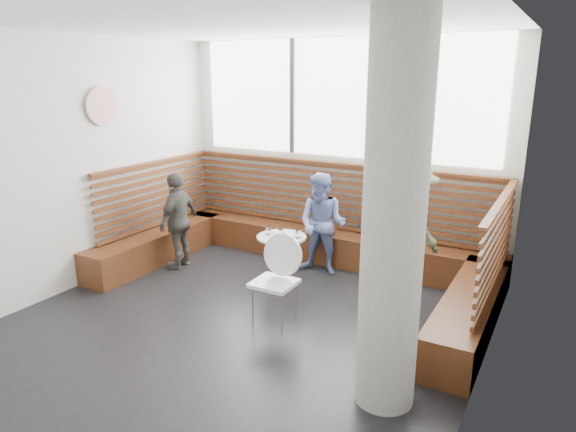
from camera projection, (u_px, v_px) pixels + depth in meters
The scene contains 15 objects.
room at pixel (242, 183), 5.39m from camera, with size 5.00×5.00×3.20m.
booth at pixel (315, 244), 7.20m from camera, with size 5.00×2.50×1.44m.
concrete_column at pixel (394, 222), 4.01m from camera, with size 0.50×0.50×3.20m, color gray.
wall_art at pixel (102, 106), 6.70m from camera, with size 0.50×0.50×0.03m, color white.
cafe_table at pixel (282, 250), 6.74m from camera, with size 0.65×0.65×0.67m.
cafe_chair at pixel (278, 273), 5.68m from camera, with size 0.48×0.47×1.00m.
adult_man at pixel (405, 236), 5.91m from camera, with size 1.17×0.67×1.82m, color #52583B.
child_back at pixel (322, 224), 7.07m from camera, with size 0.69×0.54×1.42m, color #6D7FBD.
child_left at pixel (179, 220), 7.29m from camera, with size 0.81×0.34×1.39m, color #4B4844.
plate_near at pixel (280, 232), 6.85m from camera, with size 0.21×0.21×0.01m, color white.
plate_far at pixel (293, 234), 6.73m from camera, with size 0.19×0.19×0.01m, color white.
glass_left at pixel (268, 230), 6.75m from camera, with size 0.07×0.07×0.11m, color white.
glass_mid at pixel (281, 233), 6.64m from camera, with size 0.07×0.07×0.10m, color white.
glass_right at pixel (298, 234), 6.61m from camera, with size 0.07×0.07×0.11m, color white.
menu_card at pixel (276, 241), 6.48m from camera, with size 0.21×0.14×0.00m, color #A5C64C.
Camera 1 is at (3.02, -4.36, 2.72)m, focal length 32.00 mm.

